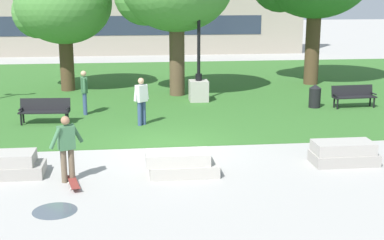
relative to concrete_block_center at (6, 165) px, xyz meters
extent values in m
plane|color=#A3A09B|center=(4.40, 2.13, -0.31)|extent=(140.00, 140.00, 0.00)
cube|color=#336628|center=(4.40, 12.13, -0.30)|extent=(40.00, 20.00, 0.02)
cube|color=#9E9991|center=(0.07, 0.00, -0.15)|extent=(1.80, 0.90, 0.32)
cube|color=#A6A098|center=(-0.09, 0.00, 0.17)|extent=(1.66, 0.83, 0.32)
cube|color=#B2ADA3|center=(4.62, -0.42, -0.15)|extent=(1.80, 0.90, 0.32)
cube|color=#BBB6AB|center=(4.46, -0.42, 0.17)|extent=(1.66, 0.83, 0.32)
cube|color=#9E9991|center=(9.17, -0.01, -0.15)|extent=(1.80, 0.90, 0.32)
cube|color=#A6A098|center=(9.13, -0.01, 0.17)|extent=(1.66, 0.83, 0.32)
cylinder|color=brown|center=(1.74, -0.55, 0.12)|extent=(0.15, 0.15, 0.86)
cylinder|color=brown|center=(1.56, -0.63, 0.12)|extent=(0.15, 0.15, 0.86)
cube|color=#3D7047|center=(1.65, -0.59, 0.85)|extent=(0.46, 0.38, 0.60)
cylinder|color=#3D7047|center=(1.89, -0.37, 0.91)|extent=(0.35, 0.23, 0.54)
cylinder|color=#3D7047|center=(1.41, -0.82, 0.91)|extent=(0.35, 0.23, 0.54)
sphere|color=#9E7051|center=(1.65, -0.59, 1.29)|extent=(0.22, 0.22, 0.22)
cube|color=maroon|center=(1.82, -0.97, -0.22)|extent=(0.37, 0.82, 0.02)
cube|color=maroon|center=(1.92, -1.41, -0.20)|extent=(0.22, 0.16, 0.06)
cube|color=maroon|center=(1.72, -0.54, -0.20)|extent=(0.22, 0.16, 0.06)
cylinder|color=silver|center=(1.98, -1.16, -0.28)|extent=(0.04, 0.06, 0.06)
cylinder|color=silver|center=(1.76, -1.21, -0.28)|extent=(0.04, 0.06, 0.06)
cylinder|color=silver|center=(1.88, -0.74, -0.28)|extent=(0.04, 0.06, 0.06)
cylinder|color=silver|center=(1.67, -0.78, -0.28)|extent=(0.04, 0.06, 0.06)
cylinder|color=#47515B|center=(1.55, -2.46, -0.30)|extent=(0.99, 0.99, 0.01)
cube|color=black|center=(12.40, 6.90, 0.15)|extent=(1.82, 0.55, 0.05)
cube|color=black|center=(12.38, 7.15, 0.38)|extent=(1.80, 0.24, 0.46)
cube|color=black|center=(11.56, 6.85, 0.27)|extent=(0.08, 0.40, 0.04)
cube|color=black|center=(13.24, 6.95, 0.27)|extent=(0.08, 0.40, 0.04)
cylinder|color=black|center=(11.61, 6.69, -0.08)|extent=(0.07, 0.07, 0.41)
cylinder|color=black|center=(13.21, 6.79, -0.08)|extent=(0.07, 0.07, 0.41)
cylinder|color=black|center=(11.59, 7.01, -0.08)|extent=(0.07, 0.07, 0.41)
cylinder|color=black|center=(13.19, 7.11, -0.08)|extent=(0.07, 0.07, 0.41)
cube|color=black|center=(0.16, 5.55, 0.15)|extent=(1.82, 0.55, 0.05)
cube|color=black|center=(0.17, 5.80, 0.38)|extent=(1.80, 0.23, 0.46)
cube|color=black|center=(-0.68, 5.60, 0.27)|extent=(0.08, 0.40, 0.04)
cube|color=black|center=(1.00, 5.50, 0.27)|extent=(0.08, 0.40, 0.04)
cylinder|color=black|center=(-0.65, 5.44, -0.08)|extent=(0.07, 0.07, 0.41)
cylinder|color=black|center=(0.95, 5.34, -0.08)|extent=(0.07, 0.07, 0.41)
cylinder|color=black|center=(-0.63, 5.76, -0.08)|extent=(0.07, 0.07, 0.41)
cylinder|color=black|center=(0.97, 5.66, -0.08)|extent=(0.07, 0.07, 0.41)
cube|color=#ADA89E|center=(6.21, 9.01, 0.16)|extent=(0.80, 0.80, 0.90)
cylinder|color=black|center=(6.21, 9.01, 0.76)|extent=(0.28, 0.28, 0.30)
cylinder|color=black|center=(6.21, 9.01, 2.42)|extent=(0.14, 0.14, 3.61)
cylinder|color=#4C3823|center=(12.51, 12.66, 1.80)|extent=(0.73, 0.73, 4.18)
cylinder|color=#4C3823|center=(0.27, 12.26, 1.17)|extent=(0.66, 0.66, 2.90)
ellipsoid|color=#4C893D|center=(0.27, 12.26, 3.85)|extent=(4.49, 4.49, 3.82)
sphere|color=#4C893D|center=(-0.97, 12.71, 3.40)|extent=(2.47, 2.47, 2.47)
cylinder|color=brown|center=(5.40, 10.49, 1.53)|extent=(0.69, 0.69, 3.64)
cylinder|color=black|center=(10.80, 7.14, 0.11)|extent=(0.48, 0.48, 0.80)
cone|color=black|center=(10.80, 7.14, 0.59)|extent=(0.49, 0.49, 0.16)
cylinder|color=#384C7A|center=(1.48, 7.06, 0.14)|extent=(0.15, 0.15, 0.86)
cylinder|color=#384C7A|center=(1.50, 6.87, 0.14)|extent=(0.15, 0.15, 0.86)
cube|color=#3D7047|center=(1.49, 6.97, 0.87)|extent=(0.29, 0.43, 0.60)
cylinder|color=#3D7047|center=(1.46, 7.23, 0.90)|extent=(0.11, 0.13, 0.55)
cylinder|color=#3D7047|center=(1.52, 6.70, 0.90)|extent=(0.11, 0.13, 0.55)
sphere|color=tan|center=(1.49, 6.97, 1.31)|extent=(0.22, 0.22, 0.22)
cylinder|color=#384C7A|center=(3.57, 4.93, 0.14)|extent=(0.15, 0.15, 0.86)
cylinder|color=#384C7A|center=(3.72, 5.06, 0.14)|extent=(0.15, 0.15, 0.86)
cube|color=white|center=(3.65, 4.99, 0.87)|extent=(0.46, 0.44, 0.60)
cylinder|color=white|center=(3.45, 4.86, 0.90)|extent=(0.20, 0.19, 0.56)
cylinder|color=white|center=(3.84, 5.12, 0.90)|extent=(0.20, 0.19, 0.56)
sphere|color=tan|center=(3.65, 4.99, 1.31)|extent=(0.22, 0.22, 0.22)
cube|color=#232D3D|center=(3.28, 26.11, 1.89)|extent=(19.70, 0.03, 1.40)
camera|label=1|loc=(3.31, -13.70, 4.44)|focal=50.00mm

